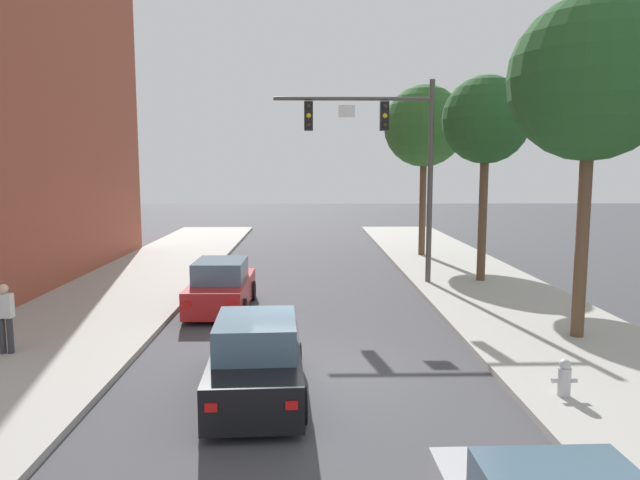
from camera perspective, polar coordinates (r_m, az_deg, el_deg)
ground_plane at (r=12.95m, az=-1.34°, el=-12.94°), size 120.00×120.00×0.00m
sidewalk_left at (r=14.49m, az=-28.57°, el=-11.32°), size 5.00×60.00×0.15m
sidewalk_right at (r=14.46m, az=25.95°, el=-11.20°), size 5.00×60.00×0.15m
traffic_signal_mast at (r=21.76m, az=6.61°, el=9.35°), size 5.90×0.38×7.50m
car_lead_red at (r=18.48m, az=-9.67°, el=-4.60°), size 1.86×4.25×1.60m
car_following_black at (r=11.54m, az=-6.25°, el=-11.73°), size 1.99×4.31×1.60m
pedestrian_sidewalk_left_walker at (r=15.34m, az=-28.60°, el=-6.50°), size 0.36×0.22×1.64m
fire_hydrant at (r=12.14m, az=22.92°, el=-12.38°), size 0.48×0.24×0.72m
street_tree_nearest at (r=16.02m, az=25.14°, el=14.07°), size 3.99×3.99×8.44m
street_tree_second at (r=22.84m, az=16.02°, el=11.18°), size 3.26×3.26×7.70m
street_tree_third at (r=29.03m, az=10.23°, el=10.93°), size 3.93×3.93×8.28m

